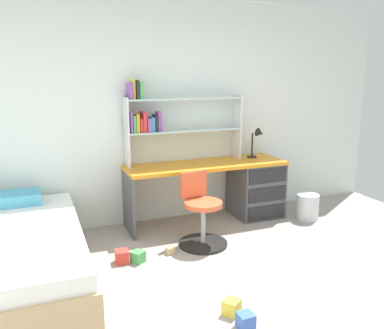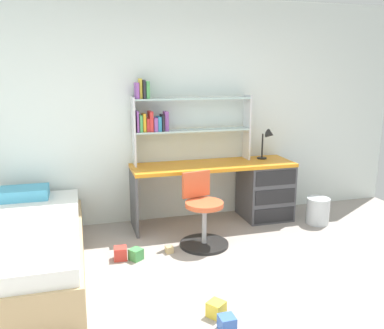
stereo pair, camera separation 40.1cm
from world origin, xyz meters
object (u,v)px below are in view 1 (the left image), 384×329
object	(u,v)px
bed_platform	(16,257)
toy_block_red_2	(122,257)
toy_block_blue_4	(245,321)
waste_bin	(307,207)
toy_block_natural_1	(170,250)
bookshelf_hutch	(167,117)
desk_lamp	(258,138)
toy_block_yellow_3	(232,307)
toy_block_green_0	(138,257)
desk	(244,185)
swivel_chair	(201,217)

from	to	relation	value
bed_platform	toy_block_red_2	xyz separation A→B (m)	(0.93, 0.02, -0.18)
toy_block_blue_4	waste_bin	bearing A→B (deg)	42.93
bed_platform	toy_block_natural_1	bearing A→B (deg)	1.54
bookshelf_hutch	bed_platform	size ratio (longest dim) A/B	0.68
desk_lamp	waste_bin	distance (m)	1.06
waste_bin	toy_block_yellow_3	xyz separation A→B (m)	(-1.82, -1.49, -0.10)
toy_block_green_0	toy_block_yellow_3	distance (m)	1.19
waste_bin	toy_block_green_0	bearing A→B (deg)	-170.43
bed_platform	toy_block_yellow_3	size ratio (longest dim) A/B	17.77
toy_block_green_0	toy_block_natural_1	size ratio (longest dim) A/B	1.59
desk_lamp	bookshelf_hutch	bearing A→B (deg)	175.08
bookshelf_hutch	waste_bin	world-z (taller)	bookshelf_hutch
waste_bin	desk_lamp	bearing A→B (deg)	136.29
waste_bin	toy_block_green_0	xyz separation A→B (m)	(-2.27, -0.38, -0.10)
toy_block_red_2	bed_platform	bearing A→B (deg)	-178.47
toy_block_green_0	toy_block_blue_4	size ratio (longest dim) A/B	1.00
bookshelf_hutch	toy_block_natural_1	bearing A→B (deg)	-107.30
desk_lamp	waste_bin	world-z (taller)	desk_lamp
toy_block_red_2	desk_lamp	bearing A→B (deg)	22.04
bed_platform	toy_block_green_0	xyz separation A→B (m)	(1.07, -0.03, -0.18)
toy_block_blue_4	desk_lamp	bearing A→B (deg)	58.07
desk	swivel_chair	world-z (taller)	swivel_chair
toy_block_blue_4	toy_block_red_2	bearing A→B (deg)	114.55
swivel_chair	toy_block_green_0	bearing A→B (deg)	-167.03
desk	bed_platform	size ratio (longest dim) A/B	0.93
bed_platform	toy_block_green_0	world-z (taller)	bed_platform
desk	toy_block_green_0	xyz separation A→B (m)	(-1.57, -0.77, -0.35)
waste_bin	toy_block_red_2	xyz separation A→B (m)	(-2.41, -0.33, -0.10)
bed_platform	desk	bearing A→B (deg)	15.66
bed_platform	waste_bin	world-z (taller)	bed_platform
toy_block_natural_1	toy_block_blue_4	size ratio (longest dim) A/B	0.63
desk	toy_block_blue_4	distance (m)	2.36
bookshelf_hutch	toy_block_red_2	world-z (taller)	bookshelf_hutch
bed_platform	toy_block_red_2	distance (m)	0.95
bookshelf_hutch	swivel_chair	xyz separation A→B (m)	(0.12, -0.77, -0.98)
bookshelf_hutch	toy_block_red_2	distance (m)	1.70
toy_block_yellow_3	toy_block_blue_4	bearing A→B (deg)	-85.21
swivel_chair	toy_block_red_2	bearing A→B (deg)	-172.30
desk	bed_platform	bearing A→B (deg)	-164.34
desk	toy_block_yellow_3	bearing A→B (deg)	-120.81
desk_lamp	toy_block_red_2	xyz separation A→B (m)	(-1.94, -0.79, -0.93)
toy_block_natural_1	desk	bearing A→B (deg)	29.94
bookshelf_hutch	desk_lamp	world-z (taller)	bookshelf_hutch
toy_block_green_0	toy_block_natural_1	xyz separation A→B (m)	(0.35, 0.06, -0.02)
desk	swivel_chair	xyz separation A→B (m)	(-0.83, -0.60, -0.10)
desk	waste_bin	world-z (taller)	desk
toy_block_green_0	bed_platform	bearing A→B (deg)	178.62
desk_lamp	swivel_chair	xyz separation A→B (m)	(-1.05, -0.67, -0.69)
toy_block_green_0	toy_block_red_2	size ratio (longest dim) A/B	0.90
bookshelf_hutch	toy_block_green_0	bearing A→B (deg)	-123.52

